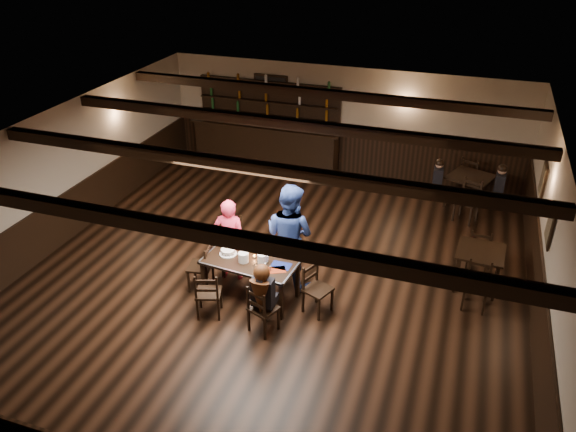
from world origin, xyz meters
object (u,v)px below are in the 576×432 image
(chair_near_right, at_px, (260,307))
(cake, at_px, (228,252))
(woman_pink, at_px, (230,240))
(chair_near_left, at_px, (208,292))
(dining_table, at_px, (250,265))
(bar_counter, at_px, (267,139))
(man_blue, at_px, (290,235))

(chair_near_right, distance_m, cake, 1.33)
(woman_pink, bearing_deg, chair_near_left, 85.24)
(dining_table, relative_size, bar_counter, 0.42)
(cake, bearing_deg, bar_counter, 103.77)
(cake, bearing_deg, chair_near_right, -43.93)
(chair_near_right, xyz_separation_m, man_blue, (-0.02, 1.51, 0.47))
(dining_table, distance_m, chair_near_right, 0.98)
(woman_pink, xyz_separation_m, cake, (0.14, -0.38, -0.00))
(chair_near_left, height_order, chair_near_right, chair_near_left)
(chair_near_left, xyz_separation_m, chair_near_right, (0.95, -0.09, -0.00))
(cake, height_order, bar_counter, bar_counter)
(chair_near_left, distance_m, man_blue, 1.76)
(dining_table, height_order, man_blue, man_blue)
(woman_pink, distance_m, cake, 0.41)
(dining_table, xyz_separation_m, man_blue, (0.48, 0.69, 0.30))
(chair_near_right, height_order, cake, chair_near_right)
(chair_near_right, relative_size, bar_counter, 0.22)
(chair_near_left, xyz_separation_m, man_blue, (0.93, 1.42, 0.46))
(chair_near_right, bearing_deg, dining_table, 121.18)
(chair_near_left, bearing_deg, cake, 89.03)
(chair_near_right, relative_size, man_blue, 0.45)
(chair_near_left, distance_m, woman_pink, 1.24)
(chair_near_left, xyz_separation_m, woman_pink, (-0.12, 1.20, 0.29))
(woman_pink, xyz_separation_m, bar_counter, (-1.19, 5.05, -0.07))
(man_blue, relative_size, cake, 6.36)
(cake, relative_size, bar_counter, 0.08)
(woman_pink, distance_m, man_blue, 1.09)
(dining_table, bearing_deg, bar_counter, 107.81)
(dining_table, height_order, bar_counter, bar_counter)
(dining_table, xyz_separation_m, chair_near_left, (-0.45, -0.74, -0.17))
(cake, bearing_deg, dining_table, -10.23)
(bar_counter, bearing_deg, man_blue, -65.01)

